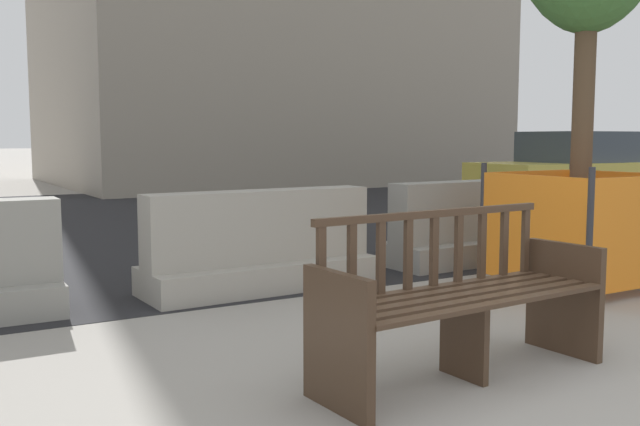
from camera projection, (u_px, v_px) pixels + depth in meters
name	position (u px, v px, depth m)	size (l,w,h in m)	color
ground_plane	(548.00, 410.00, 3.34)	(200.00, 200.00, 0.00)	gray
street_asphalt	(100.00, 223.00, 10.80)	(120.00, 12.00, 0.01)	black
street_bench	(461.00, 304.00, 3.77)	(1.72, 0.62, 0.88)	#473323
jersey_barrier_centre	(260.00, 249.00, 6.00)	(2.02, 0.75, 0.84)	#9E998E
jersey_barrier_right	(473.00, 229.00, 7.36)	(2.02, 0.74, 0.84)	gray
construction_fence	(579.00, 226.00, 6.08)	(1.18, 1.18, 1.06)	#2D2D33
car_sedan_mid	(573.00, 169.00, 13.90)	(4.07, 1.95, 1.41)	#DBC64C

